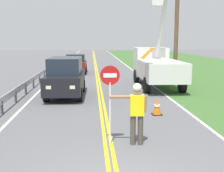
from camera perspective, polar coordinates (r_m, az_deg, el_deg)
The scene contains 12 objects.
centerline_yellow_left at distance 25.92m, azimuth -3.04°, elevation 2.11°, with size 0.11×110.00×0.01m, color yellow.
centerline_yellow_right at distance 25.92m, azimuth -2.64°, elevation 2.12°, with size 0.11×110.00×0.01m, color yellow.
edge_line_right at distance 26.23m, azimuth 5.05°, elevation 2.17°, with size 0.12×110.00×0.01m, color silver.
edge_line_left at distance 26.11m, azimuth -10.77°, elevation 2.02°, with size 0.12×110.00×0.01m, color silver.
flagger_worker at distance 8.74m, azimuth 4.69°, elevation -4.52°, with size 1.09×0.26×1.83m.
stop_sign_paddle at distance 8.58m, azimuth -0.38°, elevation -0.24°, with size 0.56×0.04×2.33m.
utility_bucket_truck at distance 19.85m, azimuth 8.36°, elevation 4.08°, with size 2.71×6.83×5.92m.
oncoming_suv_nearest at distance 16.35m, azimuth -8.79°, elevation 1.75°, with size 2.01×4.65×2.10m.
oncoming_sedan_second at distance 27.58m, azimuth -6.90°, elevation 4.20°, with size 1.97×4.13×1.70m.
utility_pole_near at distance 21.26m, azimuth 12.19°, elevation 12.15°, with size 1.80×0.28×8.32m.
traffic_cone_lead at distance 12.42m, azimuth 8.55°, elevation -3.91°, with size 0.40×0.40×0.70m.
guardrail_left_shoulder at distance 20.90m, azimuth -14.16°, elevation 1.63°, with size 0.10×32.00×0.71m.
Camera 1 is at (-0.47, -5.73, 3.07)m, focal length 48.12 mm.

